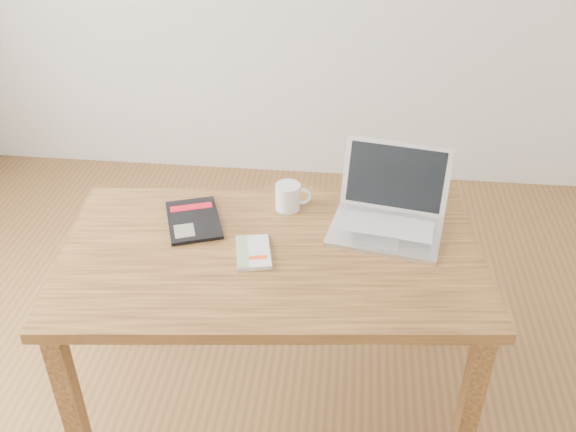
# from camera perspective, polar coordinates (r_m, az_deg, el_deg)

# --- Properties ---
(room) EXTENTS (4.04, 4.04, 2.70)m
(room) POSITION_cam_1_polar(r_m,az_deg,el_deg) (1.76, -9.29, 10.58)
(room) COLOR brown
(room) RESTS_ON ground
(desk) EXTENTS (1.48, 0.95, 0.75)m
(desk) POSITION_cam_1_polar(r_m,az_deg,el_deg) (2.20, -1.47, -4.90)
(desk) COLOR brown
(desk) RESTS_ON ground
(white_guidebook) EXTENTS (0.15, 0.20, 0.02)m
(white_guidebook) POSITION_cam_1_polar(r_m,az_deg,el_deg) (2.13, -3.11, -3.25)
(white_guidebook) COLOR silver
(white_guidebook) RESTS_ON desk
(black_guidebook) EXTENTS (0.26, 0.31, 0.01)m
(black_guidebook) POSITION_cam_1_polar(r_m,az_deg,el_deg) (2.31, -8.40, -0.34)
(black_guidebook) COLOR black
(black_guidebook) RESTS_ON desk
(laptop) EXTENTS (0.43, 0.40, 0.26)m
(laptop) POSITION_cam_1_polar(r_m,az_deg,el_deg) (2.26, 8.96, 0.34)
(laptop) COLOR silver
(laptop) RESTS_ON desk
(coffee_mug) EXTENTS (0.13, 0.09, 0.10)m
(coffee_mug) POSITION_cam_1_polar(r_m,az_deg,el_deg) (2.33, 0.07, 1.77)
(coffee_mug) COLOR white
(coffee_mug) RESTS_ON desk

